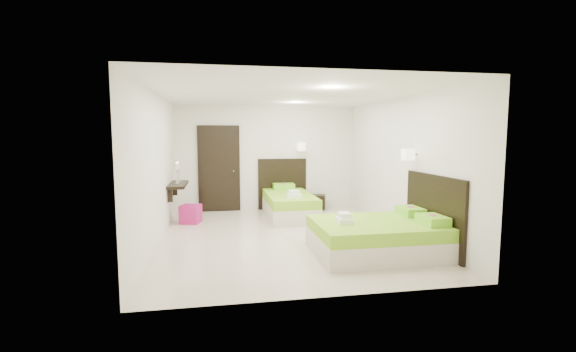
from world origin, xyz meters
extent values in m
plane|color=beige|center=(0.00, 0.00, 0.00)|extent=(5.50, 5.50, 0.00)
cube|color=beige|center=(0.38, 1.72, 0.16)|extent=(1.03, 2.06, 0.33)
cube|color=#70B31C|center=(0.38, 1.72, 0.43)|extent=(1.02, 2.04, 0.21)
cube|color=black|center=(0.38, 2.72, 0.64)|extent=(1.23, 0.05, 1.29)
cube|color=#84D527|center=(0.38, 2.49, 0.61)|extent=(0.51, 0.35, 0.14)
cylinder|color=#D93386|center=(0.38, 2.49, 0.68)|extent=(0.12, 0.12, 0.00)
cube|color=white|center=(0.38, 1.16, 0.58)|extent=(0.31, 0.23, 0.08)
cube|color=white|center=(0.38, 1.16, 0.66)|extent=(0.23, 0.17, 0.08)
cube|color=white|center=(0.84, 2.57, 1.59)|extent=(0.19, 0.19, 0.21)
cylinder|color=#2D2116|center=(0.84, 2.65, 1.59)|extent=(0.03, 0.16, 0.03)
cube|color=beige|center=(1.26, -1.27, 0.16)|extent=(1.99, 1.49, 0.32)
cube|color=#70B31C|center=(1.26, -1.27, 0.42)|extent=(1.97, 1.48, 0.20)
cube|color=black|center=(2.22, -1.27, 0.62)|extent=(0.05, 1.69, 1.24)
cube|color=#84D527|center=(2.00, -1.61, 0.59)|extent=(0.34, 0.50, 0.14)
cylinder|color=#D93386|center=(2.00, -1.61, 0.66)|extent=(0.12, 0.12, 0.00)
cube|color=#84D527|center=(2.00, -0.92, 0.59)|extent=(0.34, 0.50, 0.14)
cylinder|color=#D93386|center=(2.00, -0.92, 0.66)|extent=(0.12, 0.12, 0.00)
cube|color=white|center=(0.71, -1.27, 0.56)|extent=(0.22, 0.30, 0.08)
cube|color=white|center=(0.71, -1.27, 0.64)|extent=(0.16, 0.22, 0.08)
cube|color=white|center=(2.07, -0.64, 1.54)|extent=(0.18, 0.18, 0.20)
cylinder|color=#2D2116|center=(2.15, -0.64, 1.54)|extent=(0.16, 0.03, 0.03)
cube|color=black|center=(1.25, 2.51, 0.18)|extent=(0.51, 0.48, 0.37)
cube|color=#9F155C|center=(-1.82, 1.46, 0.19)|extent=(0.48, 0.48, 0.39)
cube|color=black|center=(-1.20, 2.71, 1.05)|extent=(1.02, 0.06, 2.14)
cube|color=black|center=(-1.20, 2.67, 1.05)|extent=(0.88, 0.04, 2.06)
cylinder|color=silver|center=(-0.85, 2.64, 1.00)|extent=(0.03, 0.10, 0.03)
cube|color=black|center=(-2.08, 1.60, 0.82)|extent=(0.35, 1.20, 0.06)
cube|color=black|center=(-2.19, 1.15, 0.67)|extent=(0.10, 0.04, 0.30)
cube|color=black|center=(-2.19, 2.05, 0.67)|extent=(0.10, 0.04, 0.30)
cylinder|color=silver|center=(-2.08, 1.45, 0.86)|extent=(0.10, 0.10, 0.02)
cylinder|color=silver|center=(-2.08, 1.45, 0.98)|extent=(0.02, 0.02, 0.22)
cone|color=silver|center=(-2.08, 1.45, 1.11)|extent=(0.07, 0.07, 0.04)
cylinder|color=white|center=(-2.08, 1.45, 1.20)|extent=(0.02, 0.02, 0.15)
sphere|color=#FFB23F|center=(-2.08, 1.45, 1.29)|extent=(0.02, 0.02, 0.02)
cylinder|color=silver|center=(-2.08, 1.75, 0.86)|extent=(0.10, 0.10, 0.02)
cylinder|color=silver|center=(-2.08, 1.75, 0.98)|extent=(0.02, 0.02, 0.22)
cone|color=silver|center=(-2.08, 1.75, 1.11)|extent=(0.07, 0.07, 0.04)
cylinder|color=white|center=(-2.08, 1.75, 1.20)|extent=(0.02, 0.02, 0.15)
sphere|color=#FFB23F|center=(-2.08, 1.75, 1.29)|extent=(0.02, 0.02, 0.02)
camera|label=1|loc=(-1.19, -6.90, 1.87)|focal=24.00mm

